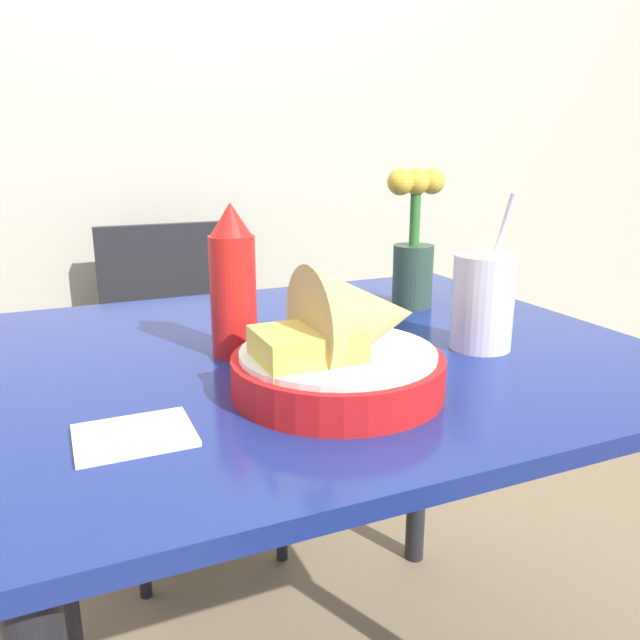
{
  "coord_description": "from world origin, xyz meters",
  "views": [
    {
      "loc": [
        -0.39,
        -0.87,
        1.08
      ],
      "look_at": [
        -0.03,
        -0.06,
        0.83
      ],
      "focal_mm": 35.0,
      "sensor_mm": 36.0,
      "label": 1
    }
  ],
  "objects_px": {
    "chair_far_window": "(184,355)",
    "flower_vase": "(414,245)",
    "food_basket": "(346,348)",
    "drink_cup": "(482,305)",
    "ketchup_bottle": "(233,283)"
  },
  "relations": [
    {
      "from": "flower_vase",
      "to": "ketchup_bottle",
      "type": "bearing_deg",
      "value": -160.3
    },
    {
      "from": "chair_far_window",
      "to": "ketchup_bottle",
      "type": "distance_m",
      "value": 0.85
    },
    {
      "from": "food_basket",
      "to": "drink_cup",
      "type": "distance_m",
      "value": 0.28
    },
    {
      "from": "ketchup_bottle",
      "to": "flower_vase",
      "type": "relative_size",
      "value": 0.86
    },
    {
      "from": "chair_far_window",
      "to": "flower_vase",
      "type": "relative_size",
      "value": 3.26
    },
    {
      "from": "chair_far_window",
      "to": "food_basket",
      "type": "bearing_deg",
      "value": -88.61
    },
    {
      "from": "food_basket",
      "to": "flower_vase",
      "type": "bearing_deg",
      "value": 47.81
    },
    {
      "from": "chair_far_window",
      "to": "flower_vase",
      "type": "xyz_separation_m",
      "value": [
        0.34,
        -0.62,
        0.37
      ]
    },
    {
      "from": "food_basket",
      "to": "ketchup_bottle",
      "type": "distance_m",
      "value": 0.23
    },
    {
      "from": "food_basket",
      "to": "drink_cup",
      "type": "bearing_deg",
      "value": 15.79
    },
    {
      "from": "flower_vase",
      "to": "drink_cup",
      "type": "bearing_deg",
      "value": -98.86
    },
    {
      "from": "drink_cup",
      "to": "flower_vase",
      "type": "bearing_deg",
      "value": 81.14
    },
    {
      "from": "ketchup_bottle",
      "to": "chair_far_window",
      "type": "bearing_deg",
      "value": 85.14
    },
    {
      "from": "chair_far_window",
      "to": "ketchup_bottle",
      "type": "relative_size",
      "value": 3.8
    },
    {
      "from": "drink_cup",
      "to": "flower_vase",
      "type": "relative_size",
      "value": 0.91
    }
  ]
}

